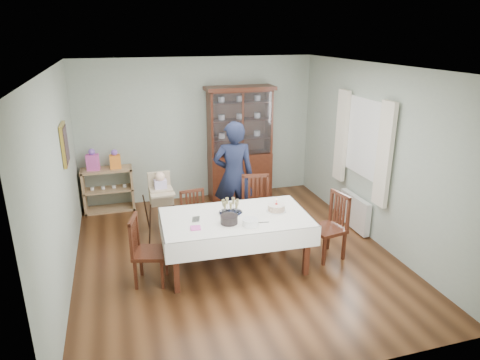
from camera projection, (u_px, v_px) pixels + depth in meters
name	position (u px, v px, depth m)	size (l,w,h in m)	color
floor	(234.00, 255.00, 6.34)	(5.00, 5.00, 0.00)	#593319
room_shell	(224.00, 134.00, 6.26)	(5.00, 5.00, 5.00)	#9EAA99
dining_table	(236.00, 241.00, 5.92)	(2.05, 1.23, 0.76)	#471F11
china_cabinet	(240.00, 142.00, 8.21)	(1.30, 0.48, 2.18)	#471F11
sideboard	(108.00, 190.00, 7.80)	(0.90, 0.38, 0.80)	tan
picture_frame	(64.00, 144.00, 5.92)	(0.04, 0.48, 0.58)	gold
window	(365.00, 138.00, 6.69)	(0.04, 1.02, 1.22)	white
curtain_left	(384.00, 155.00, 6.15)	(0.07, 0.30, 1.55)	silver
curtain_right	(341.00, 136.00, 7.27)	(0.07, 0.30, 1.55)	silver
radiator	(355.00, 212.00, 7.09)	(0.10, 0.80, 0.55)	white
chair_far_left	(196.00, 232.00, 6.47)	(0.44, 0.44, 0.89)	#471F11
chair_far_right	(256.00, 221.00, 6.76)	(0.53, 0.53, 1.01)	#471F11
chair_end_left	(150.00, 263.00, 5.57)	(0.51, 0.51, 0.93)	#471F11
chair_end_right	(328.00, 239.00, 6.20)	(0.51, 0.51, 0.96)	#471F11
woman	(234.00, 176.00, 6.94)	(0.66, 0.44, 1.82)	black
high_chair	(162.00, 211.00, 6.84)	(0.49, 0.49, 1.07)	black
champagne_tray	(230.00, 210.00, 5.87)	(0.33, 0.33, 0.20)	silver
birthday_cake	(276.00, 208.00, 5.94)	(0.28, 0.28, 0.19)	white
plate_stack_dark	(229.00, 219.00, 5.57)	(0.23, 0.23, 0.11)	black
plate_stack_white	(250.00, 222.00, 5.51)	(0.21, 0.21, 0.09)	white
napkin_stack	(196.00, 228.00, 5.43)	(0.13, 0.13, 0.02)	#DF52B0
cutlery	(193.00, 220.00, 5.68)	(0.12, 0.18, 0.01)	silver
cake_knife	(260.00, 223.00, 5.59)	(0.25, 0.02, 0.01)	silver
gift_bag_pink	(93.00, 161.00, 7.54)	(0.23, 0.16, 0.39)	#DF52B0
gift_bag_orange	(115.00, 160.00, 7.65)	(0.19, 0.14, 0.35)	orange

